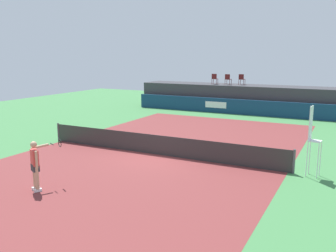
{
  "coord_description": "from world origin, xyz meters",
  "views": [
    {
      "loc": [
        8.08,
        -14.69,
        4.66
      ],
      "look_at": [
        -0.45,
        2.0,
        1.0
      ],
      "focal_mm": 38.96,
      "sensor_mm": 36.0,
      "label": 1
    }
  ],
  "objects_px": {
    "spectator_chair_far_left": "(215,78)",
    "net_post_near": "(58,132)",
    "spectator_chair_left": "(228,79)",
    "net_post_far": "(294,161)",
    "tennis_player": "(36,164)",
    "spectator_chair_center": "(242,79)",
    "umpire_chair": "(312,136)"
  },
  "relations": [
    {
      "from": "net_post_near",
      "to": "spectator_chair_left",
      "type": "bearing_deg",
      "value": 72.23
    },
    {
      "from": "spectator_chair_center",
      "to": "spectator_chair_far_left",
      "type": "bearing_deg",
      "value": -168.69
    },
    {
      "from": "umpire_chair",
      "to": "tennis_player",
      "type": "xyz_separation_m",
      "value": [
        -8.3,
        -6.02,
        -0.63
      ]
    },
    {
      "from": "spectator_chair_far_left",
      "to": "umpire_chair",
      "type": "relative_size",
      "value": 0.32
    },
    {
      "from": "spectator_chair_far_left",
      "to": "spectator_chair_center",
      "type": "xyz_separation_m",
      "value": [
        2.23,
        0.45,
        0.0
      ]
    },
    {
      "from": "umpire_chair",
      "to": "net_post_near",
      "type": "xyz_separation_m",
      "value": [
        -13.01,
        -0.02,
        -1.09
      ]
    },
    {
      "from": "spectator_chair_far_left",
      "to": "net_post_near",
      "type": "xyz_separation_m",
      "value": [
        -3.57,
        -15.03,
        -2.19
      ]
    },
    {
      "from": "spectator_chair_center",
      "to": "tennis_player",
      "type": "bearing_deg",
      "value": -92.93
    },
    {
      "from": "spectator_chair_far_left",
      "to": "spectator_chair_center",
      "type": "height_order",
      "value": "same"
    },
    {
      "from": "spectator_chair_far_left",
      "to": "tennis_player",
      "type": "xyz_separation_m",
      "value": [
        1.14,
        -21.04,
        -1.73
      ]
    },
    {
      "from": "tennis_player",
      "to": "net_post_far",
      "type": "bearing_deg",
      "value": 37.99
    },
    {
      "from": "spectator_chair_far_left",
      "to": "spectator_chair_left",
      "type": "bearing_deg",
      "value": -4.39
    },
    {
      "from": "spectator_chair_center",
      "to": "net_post_near",
      "type": "relative_size",
      "value": 0.89
    },
    {
      "from": "spectator_chair_far_left",
      "to": "umpire_chair",
      "type": "xyz_separation_m",
      "value": [
        9.44,
        -15.02,
        -1.11
      ]
    },
    {
      "from": "spectator_chair_center",
      "to": "umpire_chair",
      "type": "xyz_separation_m",
      "value": [
        7.2,
        -15.46,
        -1.11
      ]
    },
    {
      "from": "net_post_far",
      "to": "tennis_player",
      "type": "xyz_separation_m",
      "value": [
        -7.69,
        -6.01,
        0.46
      ]
    },
    {
      "from": "umpire_chair",
      "to": "net_post_near",
      "type": "relative_size",
      "value": 2.76
    },
    {
      "from": "spectator_chair_far_left",
      "to": "net_post_near",
      "type": "distance_m",
      "value": 15.61
    },
    {
      "from": "spectator_chair_far_left",
      "to": "net_post_far",
      "type": "bearing_deg",
      "value": -59.58
    },
    {
      "from": "umpire_chair",
      "to": "tennis_player",
      "type": "height_order",
      "value": "umpire_chair"
    },
    {
      "from": "spectator_chair_left",
      "to": "tennis_player",
      "type": "bearing_deg",
      "value": -90.21
    },
    {
      "from": "spectator_chair_far_left",
      "to": "spectator_chair_center",
      "type": "relative_size",
      "value": 1.0
    },
    {
      "from": "spectator_chair_far_left",
      "to": "spectator_chair_center",
      "type": "distance_m",
      "value": 2.28
    },
    {
      "from": "spectator_chair_center",
      "to": "net_post_far",
      "type": "bearing_deg",
      "value": -66.93
    },
    {
      "from": "spectator_chair_far_left",
      "to": "spectator_chair_left",
      "type": "height_order",
      "value": "same"
    },
    {
      "from": "spectator_chair_far_left",
      "to": "umpire_chair",
      "type": "height_order",
      "value": "spectator_chair_far_left"
    },
    {
      "from": "spectator_chair_left",
      "to": "tennis_player",
      "type": "height_order",
      "value": "spectator_chair_left"
    },
    {
      "from": "net_post_near",
      "to": "tennis_player",
      "type": "bearing_deg",
      "value": -51.89
    },
    {
      "from": "spectator_chair_center",
      "to": "tennis_player",
      "type": "height_order",
      "value": "spectator_chair_center"
    },
    {
      "from": "spectator_chair_left",
      "to": "spectator_chair_center",
      "type": "height_order",
      "value": "same"
    },
    {
      "from": "net_post_near",
      "to": "tennis_player",
      "type": "distance_m",
      "value": 7.65
    },
    {
      "from": "spectator_chair_far_left",
      "to": "tennis_player",
      "type": "bearing_deg",
      "value": -86.91
    }
  ]
}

